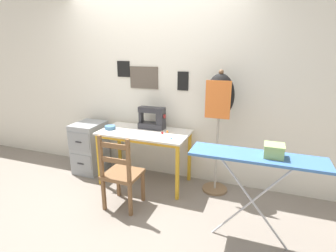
{
  "coord_description": "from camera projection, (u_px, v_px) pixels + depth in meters",
  "views": [
    {
      "loc": [
        1.44,
        -2.67,
        1.79
      ],
      "look_at": [
        0.35,
        0.27,
        0.86
      ],
      "focal_mm": 28.0,
      "sensor_mm": 36.0,
      "label": 1
    }
  ],
  "objects": [
    {
      "name": "sewing_table",
      "position": [
        144.0,
        138.0,
        3.47
      ],
      "size": [
        1.19,
        0.61,
        0.74
      ],
      "color": "silver",
      "rests_on": "ground_plane"
    },
    {
      "name": "scissors",
      "position": [
        173.0,
        139.0,
        3.16
      ],
      "size": [
        0.13,
        0.04,
        0.01
      ],
      "color": "silver",
      "rests_on": "sewing_table"
    },
    {
      "name": "fabric_bowl",
      "position": [
        110.0,
        127.0,
        3.55
      ],
      "size": [
        0.14,
        0.14,
        0.05
      ],
      "color": "teal",
      "rests_on": "sewing_table"
    },
    {
      "name": "filing_cabinet",
      "position": [
        90.0,
        147.0,
        3.91
      ],
      "size": [
        0.39,
        0.48,
        0.75
      ],
      "color": "#93999E",
      "rests_on": "ground_plane"
    },
    {
      "name": "wooden_chair",
      "position": [
        122.0,
        174.0,
        2.98
      ],
      "size": [
        0.4,
        0.38,
        0.9
      ],
      "color": "brown",
      "rests_on": "ground_plane"
    },
    {
      "name": "sewing_machine",
      "position": [
        153.0,
        119.0,
        3.54
      ],
      "size": [
        0.37,
        0.16,
        0.32
      ],
      "color": "#28282D",
      "rests_on": "sewing_table"
    },
    {
      "name": "ironing_board",
      "position": [
        256.0,
        161.0,
        2.3
      ],
      "size": [
        1.16,
        0.31,
        0.9
      ],
      "color": "#3D6BAD",
      "rests_on": "ground_plane"
    },
    {
      "name": "ground_plane",
      "position": [
        136.0,
        192.0,
        3.39
      ],
      "size": [
        14.0,
        14.0,
        0.0
      ],
      "primitive_type": "plane",
      "color": "gray"
    },
    {
      "name": "wall_back",
      "position": [
        155.0,
        87.0,
        3.64
      ],
      "size": [
        10.0,
        0.07,
        2.55
      ],
      "color": "silver",
      "rests_on": "ground_plane"
    },
    {
      "name": "dress_form",
      "position": [
        219.0,
        103.0,
        3.12
      ],
      "size": [
        0.34,
        0.32,
        1.56
      ],
      "color": "#846647",
      "rests_on": "ground_plane"
    },
    {
      "name": "storage_box",
      "position": [
        274.0,
        151.0,
        2.23
      ],
      "size": [
        0.17,
        0.16,
        0.11
      ],
      "color": "#8EB266",
      "rests_on": "ironing_board"
    },
    {
      "name": "thread_spool_mid_table",
      "position": [
        167.0,
        131.0,
        3.4
      ],
      "size": [
        0.03,
        0.03,
        0.04
      ],
      "color": "orange",
      "rests_on": "sewing_table"
    },
    {
      "name": "thread_spool_near_machine",
      "position": [
        162.0,
        133.0,
        3.35
      ],
      "size": [
        0.04,
        0.04,
        0.04
      ],
      "color": "red",
      "rests_on": "sewing_table"
    }
  ]
}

